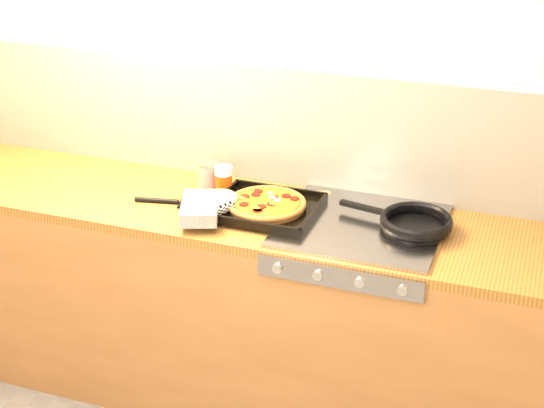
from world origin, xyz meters
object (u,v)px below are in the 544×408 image
at_px(juice_glass, 224,181).
at_px(frying_pan, 415,223).
at_px(tomato_can, 208,176).
at_px(pizza_on_tray, 249,205).

bearing_deg(juice_glass, frying_pan, -5.07).
xyz_separation_m(frying_pan, tomato_can, (-0.88, 0.10, 0.02)).
bearing_deg(tomato_can, frying_pan, -6.53).
bearing_deg(frying_pan, juice_glass, 174.93).
distance_m(frying_pan, juice_glass, 0.80).
relative_size(frying_pan, juice_glass, 3.82).
xyz_separation_m(pizza_on_tray, tomato_can, (-0.24, 0.17, 0.02)).
height_order(pizza_on_tray, tomato_can, tomato_can).
xyz_separation_m(tomato_can, juice_glass, (0.08, -0.03, 0.00)).
bearing_deg(tomato_can, juice_glass, -20.10).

